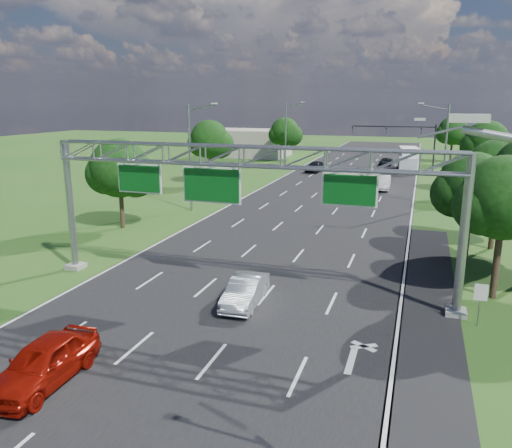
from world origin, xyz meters
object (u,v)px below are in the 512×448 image
at_px(sign_gantry, 243,167).
at_px(box_truck, 408,160).
at_px(silver_sedan, 245,291).
at_px(traffic_signal, 410,137).
at_px(regulatory_sign, 481,296).
at_px(red_coupe, 44,362).

xyz_separation_m(sign_gantry, box_truck, (7.16, 53.87, -5.26)).
xyz_separation_m(sign_gantry, silver_sedan, (0.79, -2.00, -6.16)).
bearing_deg(silver_sedan, traffic_signal, 80.38).
xyz_separation_m(regulatory_sign, silver_sedan, (-11.28, -0.99, -0.78)).
relative_size(traffic_signal, box_truck, 1.32).
bearing_deg(silver_sedan, box_truck, 80.47).
bearing_deg(traffic_signal, regulatory_sign, -84.80).
bearing_deg(red_coupe, traffic_signal, 78.47).
bearing_deg(red_coupe, box_truck, 78.59).
xyz_separation_m(sign_gantry, red_coupe, (-3.85, -11.43, -6.04)).
bearing_deg(sign_gantry, traffic_signal, 82.32).
relative_size(sign_gantry, red_coupe, 4.69).
distance_m(silver_sedan, box_truck, 56.25).
distance_m(regulatory_sign, red_coupe, 19.03).
relative_size(regulatory_sign, silver_sedan, 0.47).
distance_m(sign_gantry, red_coupe, 13.49).
height_order(sign_gantry, regulatory_sign, sign_gantry).
relative_size(silver_sedan, box_truck, 0.48).
xyz_separation_m(red_coupe, silver_sedan, (4.64, 9.42, -0.12)).
xyz_separation_m(sign_gantry, regulatory_sign, (12.07, -1.02, -5.38)).
height_order(red_coupe, silver_sedan, red_coupe).
distance_m(traffic_signal, box_truck, 3.64).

